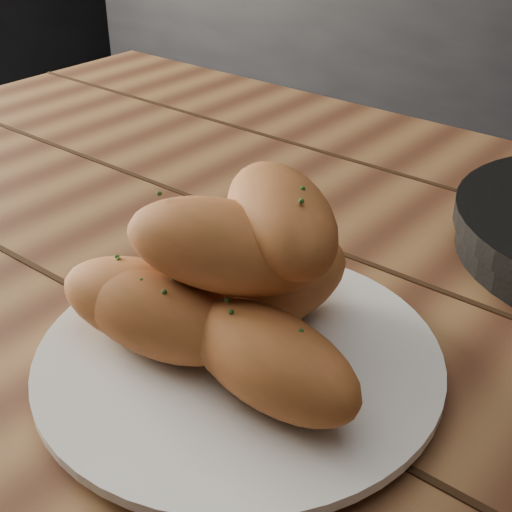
{
  "coord_description": "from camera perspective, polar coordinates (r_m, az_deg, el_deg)",
  "views": [
    {
      "loc": [
        0.68,
        -0.31,
        1.09
      ],
      "look_at": [
        0.41,
        0.03,
        0.84
      ],
      "focal_mm": 50.0,
      "sensor_mm": 36.0,
      "label": 1
    }
  ],
  "objects": [
    {
      "name": "table",
      "position": [
        0.65,
        5.19,
        -11.65
      ],
      "size": [
        1.55,
        0.98,
        0.75
      ],
      "color": "brown",
      "rests_on": "ground"
    },
    {
      "name": "plate",
      "position": [
        0.53,
        -1.38,
        -8.35
      ],
      "size": [
        0.3,
        0.3,
        0.02
      ],
      "color": "white",
      "rests_on": "table"
    },
    {
      "name": "bread_rolls",
      "position": [
        0.5,
        -2.68,
        -2.55
      ],
      "size": [
        0.26,
        0.2,
        0.13
      ],
      "color": "#B86133",
      "rests_on": "plate"
    }
  ]
}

